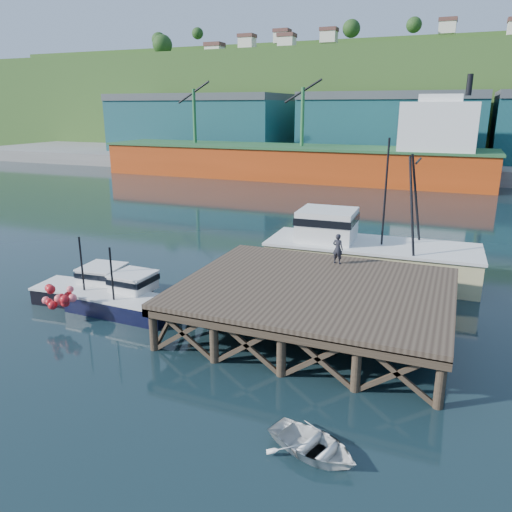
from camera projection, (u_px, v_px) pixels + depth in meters
The scene contains 12 objects.
ground at pixel (210, 310), 25.33m from camera, with size 300.00×300.00×0.00m, color black.
wharf at pixel (315, 290), 22.62m from camera, with size 12.00×10.00×2.62m.
far_quay at pixel (393, 160), 87.17m from camera, with size 160.00×40.00×2.00m, color gray.
warehouse_left at pixel (201, 126), 93.78m from camera, with size 32.00×16.00×9.00m, color #1A5055.
warehouse_mid at pixel (392, 129), 81.16m from camera, with size 28.00×16.00×9.00m, color #1A5055.
cargo_ship at pixel (312, 156), 70.04m from camera, with size 55.50×10.00×13.75m.
hillside at pixel (414, 102), 110.93m from camera, with size 220.00×50.00×22.00m, color #2D511E.
boat_navy at pixel (125, 298), 24.94m from camera, with size 5.79×3.13×3.58m.
boat_black at pixel (95, 289), 26.26m from camera, with size 6.24×5.22×3.75m.
trawler at pixel (367, 250), 29.87m from camera, with size 12.49×4.81×8.27m.
dinghy at pixel (313, 445), 14.76m from camera, with size 2.07×2.90×0.60m, color white.
dockworker at pixel (338, 249), 25.62m from camera, with size 0.58×0.38×1.58m, color black.
Camera 1 is at (11.03, -20.86, 9.90)m, focal length 35.00 mm.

